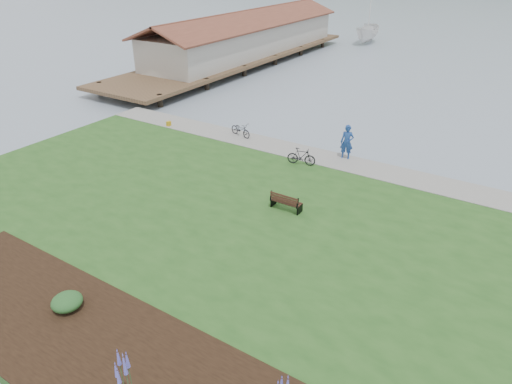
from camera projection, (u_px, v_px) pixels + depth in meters
ground at (276, 220)px, 21.01m from camera, size 600.00×600.00×0.00m
lawn at (252, 237)px, 19.43m from camera, size 34.00×20.00×0.40m
shoreline_path at (337, 161)px, 25.96m from camera, size 34.00×2.20×0.03m
pier_pavilion at (246, 37)px, 49.77m from camera, size 8.00×36.00×5.40m
park_bench at (286, 202)px, 20.87m from camera, size 1.44×0.58×0.89m
person at (347, 139)px, 25.74m from camera, size 0.96×0.76×2.35m
bicycle_a at (241, 129)px, 29.24m from camera, size 1.03×1.83×0.91m
bicycle_b at (301, 156)px, 25.33m from camera, size 0.81×1.67×0.97m
sailboat at (366, 43)px, 61.09m from camera, size 11.58×11.75×28.15m
pannier at (169, 124)px, 31.07m from camera, size 0.20×0.31×0.33m
echium_0 at (124, 381)px, 11.51m from camera, size 0.62×0.62×2.23m
shrub_0 at (67, 302)px, 15.13m from camera, size 1.02×1.02×0.51m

